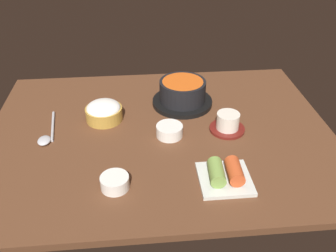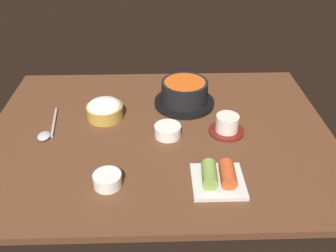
# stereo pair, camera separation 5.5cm
# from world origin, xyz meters

# --- Properties ---
(dining_table) EXTENTS (1.00, 0.76, 0.02)m
(dining_table) POSITION_xyz_m (0.00, 0.00, 0.01)
(dining_table) COLOR #56331E
(dining_table) RESTS_ON ground
(stone_pot) EXTENTS (0.19, 0.19, 0.08)m
(stone_pot) POSITION_xyz_m (0.08, 0.15, 0.06)
(stone_pot) COLOR black
(stone_pot) RESTS_ON dining_table
(rice_bowl) EXTENTS (0.11, 0.11, 0.06)m
(rice_bowl) POSITION_xyz_m (-0.17, 0.08, 0.05)
(rice_bowl) COLOR #B78C38
(rice_bowl) RESTS_ON dining_table
(tea_cup_with_saucer) EXTENTS (0.10, 0.10, 0.06)m
(tea_cup_with_saucer) POSITION_xyz_m (0.19, -0.01, 0.04)
(tea_cup_with_saucer) COLOR maroon
(tea_cup_with_saucer) RESTS_ON dining_table
(banchan_cup_center) EXTENTS (0.08, 0.08, 0.03)m
(banchan_cup_center) POSITION_xyz_m (0.02, -0.02, 0.04)
(banchan_cup_center) COLOR white
(banchan_cup_center) RESTS_ON dining_table
(kimchi_plate) EXTENTS (0.13, 0.13, 0.05)m
(kimchi_plate) POSITION_xyz_m (0.14, -0.23, 0.04)
(kimchi_plate) COLOR silver
(kimchi_plate) RESTS_ON dining_table
(side_bowl_near) EXTENTS (0.07, 0.07, 0.03)m
(side_bowl_near) POSITION_xyz_m (-0.13, -0.23, 0.04)
(side_bowl_near) COLOR white
(side_bowl_near) RESTS_ON dining_table
(spoon) EXTENTS (0.04, 0.18, 0.01)m
(spoon) POSITION_xyz_m (-0.32, -0.00, 0.03)
(spoon) COLOR #B7B7BC
(spoon) RESTS_ON dining_table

